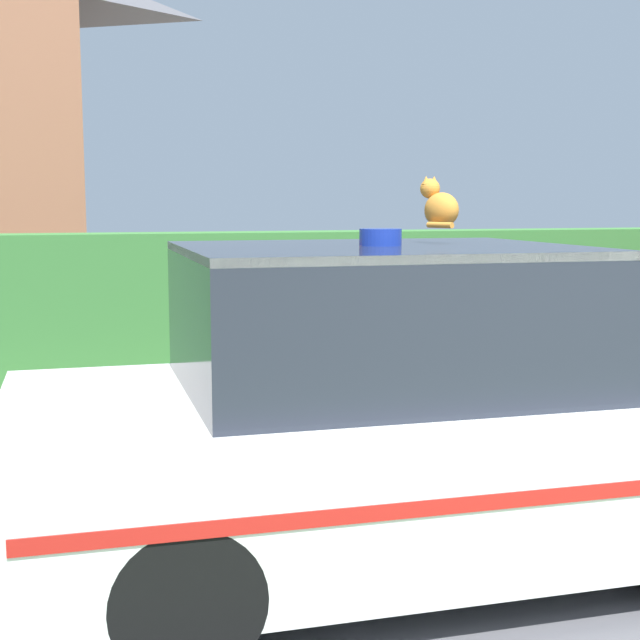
{
  "coord_description": "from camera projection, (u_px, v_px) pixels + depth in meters",
  "views": [
    {
      "loc": [
        -2.24,
        -1.4,
        1.91
      ],
      "look_at": [
        -0.34,
        4.87,
        1.05
      ],
      "focal_mm": 50.0,
      "sensor_mm": 36.0,
      "label": 1
    }
  ],
  "objects": [
    {
      "name": "wheelie_bin",
      "position": [
        527.0,
        321.0,
        10.23
      ],
      "size": [
        0.68,
        0.75,
        1.12
      ],
      "rotation": [
        0.0,
        0.0,
        0.16
      ],
      "color": "#23662D",
      "rests_on": "ground"
    },
    {
      "name": "cat",
      "position": [
        439.0,
        206.0,
        4.66
      ],
      "size": [
        0.21,
        0.32,
        0.27
      ],
      "rotation": [
        0.0,
        0.0,
        1.91
      ],
      "color": "orange",
      "rests_on": "police_car"
    },
    {
      "name": "police_car",
      "position": [
        400.0,
        420.0,
        4.61
      ],
      "size": [
        4.09,
        1.91,
        1.77
      ],
      "rotation": [
        0.0,
        0.0,
        -0.03
      ],
      "color": "black",
      "rests_on": "road_strip"
    },
    {
      "name": "road_strip",
      "position": [
        398.0,
        481.0,
        6.15
      ],
      "size": [
        28.0,
        5.6,
        0.01
      ],
      "primitive_type": "cube",
      "color": "#4C4C51",
      "rests_on": "ground"
    },
    {
      "name": "garden_hedge",
      "position": [
        224.0,
        308.0,
        9.5
      ],
      "size": [
        13.17,
        0.61,
        1.6
      ],
      "primitive_type": "cube",
      "color": "#3D7F38",
      "rests_on": "ground"
    }
  ]
}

